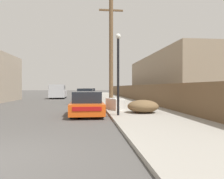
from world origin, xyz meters
The scene contains 11 objects.
sidewalk_curb centered at (5.30, 23.50, 0.06)m, with size 4.20×63.00×0.12m, color #9E998E.
discarded_fridge centered at (3.77, 8.98, 0.47)m, with size 1.08×1.82×0.72m.
parked_sports_car_red centered at (2.01, 7.52, 0.59)m, with size 1.77×4.59×1.29m.
car_parked_mid centered at (1.81, 18.70, 0.65)m, with size 2.03×4.31×1.40m.
car_parked_far centered at (2.17, 25.26, 0.65)m, with size 1.91×4.65×1.39m.
pickup_truck centered at (-2.01, 25.80, 0.94)m, with size 2.21×5.51×1.89m.
utility_pole centered at (3.80, 11.55, 4.21)m, with size 1.80×0.30×7.96m.
street_lamp centered at (3.58, 6.16, 2.54)m, with size 0.26×0.26×4.10m.
brush_pile centered at (5.10, 7.10, 0.47)m, with size 1.72×1.66×0.71m.
wooden_fence centered at (7.25, 21.63, 0.94)m, with size 0.08×41.07×1.64m, color brown.
building_right_house centered at (12.00, 20.00, 2.58)m, with size 6.00×18.62×5.16m, color gray.
Camera 1 is at (2.08, -4.71, 1.53)m, focal length 35.00 mm.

